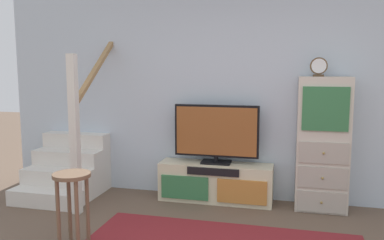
{
  "coord_description": "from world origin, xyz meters",
  "views": [
    {
      "loc": [
        0.57,
        -2.53,
        1.66
      ],
      "look_at": [
        -0.49,
        1.75,
        1.07
      ],
      "focal_mm": 37.33,
      "sensor_mm": 36.0,
      "label": 1
    }
  ],
  "objects": [
    {
      "name": "staircase",
      "position": [
        -2.24,
        2.2,
        0.37
      ],
      "size": [
        1.0,
        1.36,
        2.2
      ],
      "color": "silver",
      "rests_on": "ground_plane"
    },
    {
      "name": "bar_stool_near",
      "position": [
        -1.32,
        0.59,
        0.53
      ],
      "size": [
        0.34,
        0.34,
        0.71
      ],
      "color": "brown",
      "rests_on": "ground_plane"
    },
    {
      "name": "desk_clock",
      "position": [
        0.86,
        2.19,
        1.66
      ],
      "size": [
        0.19,
        0.08,
        0.21
      ],
      "color": "#4C3823",
      "rests_on": "side_cabinet"
    },
    {
      "name": "back_wall",
      "position": [
        0.0,
        2.46,
        1.35
      ],
      "size": [
        6.4,
        0.12,
        2.7
      ],
      "primitive_type": "cube",
      "color": "silver",
      "rests_on": "ground_plane"
    },
    {
      "name": "side_cabinet",
      "position": [
        0.94,
        2.2,
        0.77
      ],
      "size": [
        0.58,
        0.38,
        1.55
      ],
      "color": "beige",
      "rests_on": "ground_plane"
    },
    {
      "name": "media_console",
      "position": [
        -0.3,
        2.19,
        0.24
      ],
      "size": [
        1.39,
        0.38,
        0.47
      ],
      "color": "beige",
      "rests_on": "ground_plane"
    },
    {
      "name": "television",
      "position": [
        -0.3,
        2.22,
        0.86
      ],
      "size": [
        1.04,
        0.22,
        0.72
      ],
      "color": "black",
      "rests_on": "media_console"
    }
  ]
}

